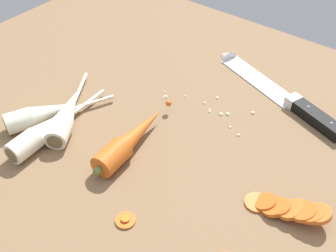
{
  "coord_description": "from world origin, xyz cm",
  "views": [
    {
      "loc": [
        34.94,
        -46.74,
        52.15
      ],
      "look_at": [
        0.0,
        -2.0,
        1.5
      ],
      "focal_mm": 44.69,
      "sensor_mm": 36.0,
      "label": 1
    }
  ],
  "objects_px": {
    "carrot_slice_stack": "(288,209)",
    "carrot_slice_stray_near": "(125,220)",
    "chefs_knife": "(272,88)",
    "parsnip_front": "(66,116)",
    "whole_carrot": "(130,140)",
    "parsnip_mid_right": "(45,131)",
    "parsnip_mid_left": "(43,114)"
  },
  "relations": [
    {
      "from": "whole_carrot",
      "to": "parsnip_mid_right",
      "type": "xyz_separation_m",
      "value": [
        -0.14,
        -0.07,
        -0.0
      ]
    },
    {
      "from": "parsnip_front",
      "to": "carrot_slice_stray_near",
      "type": "bearing_deg",
      "value": -22.29
    },
    {
      "from": "parsnip_mid_left",
      "to": "parsnip_mid_right",
      "type": "bearing_deg",
      "value": -34.87
    },
    {
      "from": "chefs_knife",
      "to": "whole_carrot",
      "type": "bearing_deg",
      "value": -110.92
    },
    {
      "from": "carrot_slice_stack",
      "to": "carrot_slice_stray_near",
      "type": "height_order",
      "value": "carrot_slice_stack"
    },
    {
      "from": "carrot_slice_stack",
      "to": "carrot_slice_stray_near",
      "type": "distance_m",
      "value": 0.24
    },
    {
      "from": "chefs_knife",
      "to": "parsnip_mid_right",
      "type": "bearing_deg",
      "value": -123.67
    },
    {
      "from": "whole_carrot",
      "to": "carrot_slice_stack",
      "type": "height_order",
      "value": "whole_carrot"
    },
    {
      "from": "chefs_knife",
      "to": "carrot_slice_stack",
      "type": "distance_m",
      "value": 0.31
    },
    {
      "from": "parsnip_mid_left",
      "to": "carrot_slice_stack",
      "type": "bearing_deg",
      "value": 10.87
    },
    {
      "from": "chefs_knife",
      "to": "carrot_slice_stack",
      "type": "relative_size",
      "value": 2.7
    },
    {
      "from": "chefs_knife",
      "to": "parsnip_mid_left",
      "type": "relative_size",
      "value": 1.69
    },
    {
      "from": "parsnip_front",
      "to": "parsnip_mid_right",
      "type": "bearing_deg",
      "value": -88.53
    },
    {
      "from": "parsnip_front",
      "to": "parsnip_mid_left",
      "type": "bearing_deg",
      "value": -147.61
    },
    {
      "from": "chefs_knife",
      "to": "parsnip_front",
      "type": "relative_size",
      "value": 1.71
    },
    {
      "from": "parsnip_mid_right",
      "to": "carrot_slice_stack",
      "type": "height_order",
      "value": "parsnip_mid_right"
    },
    {
      "from": "chefs_knife",
      "to": "carrot_slice_stack",
      "type": "bearing_deg",
      "value": -58.47
    },
    {
      "from": "parsnip_front",
      "to": "chefs_knife",
      "type": "bearing_deg",
      "value": 52.26
    },
    {
      "from": "whole_carrot",
      "to": "parsnip_front",
      "type": "distance_m",
      "value": 0.14
    },
    {
      "from": "parsnip_mid_left",
      "to": "parsnip_front",
      "type": "bearing_deg",
      "value": 32.39
    },
    {
      "from": "whole_carrot",
      "to": "parsnip_mid_left",
      "type": "distance_m",
      "value": 0.18
    },
    {
      "from": "parsnip_mid_left",
      "to": "carrot_slice_stray_near",
      "type": "xyz_separation_m",
      "value": [
        0.27,
        -0.07,
        -0.02
      ]
    },
    {
      "from": "chefs_knife",
      "to": "carrot_slice_stray_near",
      "type": "distance_m",
      "value": 0.43
    },
    {
      "from": "parsnip_mid_left",
      "to": "carrot_slice_stack",
      "type": "height_order",
      "value": "parsnip_mid_left"
    },
    {
      "from": "chefs_knife",
      "to": "parsnip_front",
      "type": "distance_m",
      "value": 0.42
    },
    {
      "from": "carrot_slice_stack",
      "to": "carrot_slice_stray_near",
      "type": "xyz_separation_m",
      "value": [
        -0.18,
        -0.16,
        -0.01
      ]
    },
    {
      "from": "chefs_knife",
      "to": "carrot_slice_stray_near",
      "type": "xyz_separation_m",
      "value": [
        -0.02,
        -0.43,
        -0.0
      ]
    },
    {
      "from": "whole_carrot",
      "to": "parsnip_front",
      "type": "relative_size",
      "value": 1.11
    },
    {
      "from": "chefs_knife",
      "to": "parsnip_mid_right",
      "type": "xyz_separation_m",
      "value": [
        -0.25,
        -0.38,
        0.01
      ]
    },
    {
      "from": "whole_carrot",
      "to": "carrot_slice_stray_near",
      "type": "height_order",
      "value": "whole_carrot"
    },
    {
      "from": "whole_carrot",
      "to": "parsnip_front",
      "type": "bearing_deg",
      "value": -170.33
    },
    {
      "from": "parsnip_mid_right",
      "to": "chefs_knife",
      "type": "bearing_deg",
      "value": 56.33
    }
  ]
}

